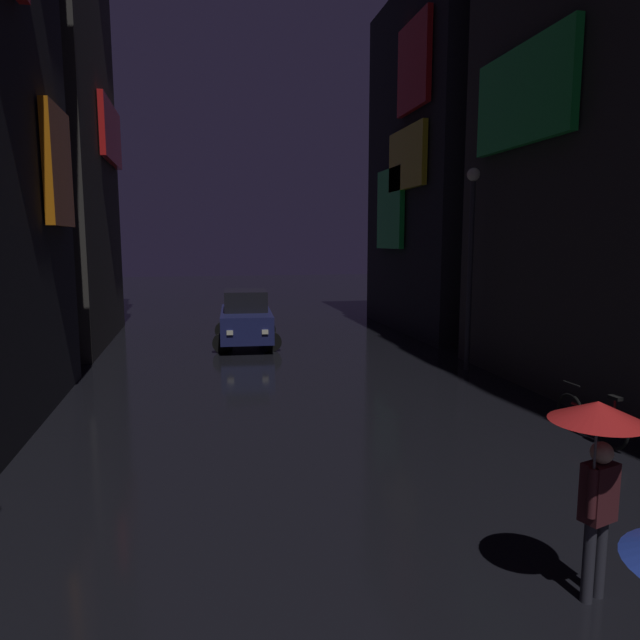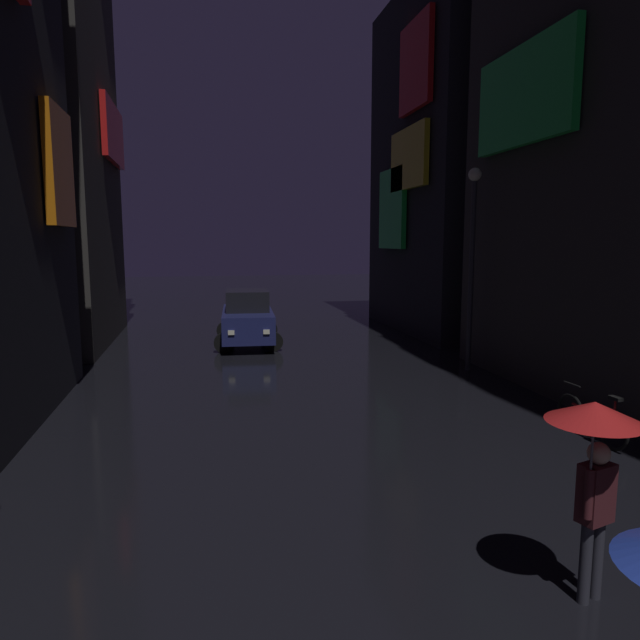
{
  "view_description": "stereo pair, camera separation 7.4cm",
  "coord_description": "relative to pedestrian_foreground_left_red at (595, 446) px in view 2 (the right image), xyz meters",
  "views": [
    {
      "loc": [
        -2.39,
        0.4,
        3.63
      ],
      "look_at": [
        0.0,
        11.49,
        2.04
      ],
      "focal_mm": 32.0,
      "sensor_mm": 36.0,
      "label": 1
    },
    {
      "loc": [
        -2.32,
        0.38,
        3.63
      ],
      "look_at": [
        0.0,
        11.49,
        2.04
      ],
      "focal_mm": 32.0,
      "sensor_mm": 36.0,
      "label": 2
    }
  ],
  "objects": [
    {
      "name": "building_left_far",
      "position": [
        -8.84,
        16.96,
        9.16
      ],
      "size": [
        4.25,
        7.9,
        21.65
      ],
      "color": "#33302D",
      "rests_on": "ground"
    },
    {
      "name": "building_right_far",
      "position": [
        6.12,
        17.17,
        4.96
      ],
      "size": [
        4.25,
        8.35,
        13.26
      ],
      "color": "black",
      "rests_on": "ground"
    },
    {
      "name": "pedestrian_foreground_left_red",
      "position": [
        0.0,
        0.0,
        0.0
      ],
      "size": [
        0.9,
        0.9,
        2.12
      ],
      "color": "#2D2D38",
      "rests_on": "ground"
    },
    {
      "name": "bicycle_parked_at_storefront",
      "position": [
        3.25,
        4.22,
        -1.28
      ],
      "size": [
        0.18,
        1.82,
        0.96
      ],
      "color": "black",
      "rests_on": "ground"
    },
    {
      "name": "car_distant",
      "position": [
        -2.12,
        15.21,
        -0.74
      ],
      "size": [
        2.43,
        4.23,
        1.92
      ],
      "color": "navy",
      "rests_on": "ground"
    },
    {
      "name": "streetlamp_right_far",
      "position": [
        3.65,
        9.96,
        1.81
      ],
      "size": [
        0.36,
        0.36,
        5.58
      ],
      "color": "#2D2D33",
      "rests_on": "ground"
    }
  ]
}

